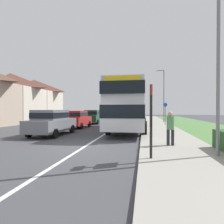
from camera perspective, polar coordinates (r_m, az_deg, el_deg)
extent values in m
plane|color=#424247|center=(8.94, -8.54, -10.60)|extent=(120.00, 120.00, 0.00)
cube|color=silver|center=(16.65, 0.17, -5.34)|extent=(0.14, 60.00, 0.01)
cube|color=#9E998E|center=(14.50, 15.48, -6.04)|extent=(3.20, 68.00, 0.12)
cube|color=#BCBCC1|center=(15.76, 5.42, -0.87)|extent=(2.50, 11.21, 1.65)
cube|color=#BCBCC1|center=(15.80, 5.43, 4.94)|extent=(2.45, 10.98, 1.55)
cube|color=black|center=(15.76, 5.42, 0.33)|extent=(2.52, 11.26, 0.76)
cube|color=black|center=(15.81, 5.43, 5.22)|extent=(2.52, 11.26, 0.72)
cube|color=gold|center=(10.37, 3.09, 9.96)|extent=(2.00, 0.08, 0.44)
cylinder|color=black|center=(19.38, 2.50, -3.02)|extent=(0.30, 1.00, 1.00)
cylinder|color=black|center=(19.23, 9.93, -3.06)|extent=(0.30, 1.00, 1.00)
cylinder|color=black|center=(12.92, -1.17, -4.87)|extent=(0.30, 1.00, 1.00)
cylinder|color=black|center=(12.69, 10.02, -4.98)|extent=(0.30, 1.00, 1.00)
cube|color=slate|center=(13.52, -17.90, -3.82)|extent=(1.81, 4.44, 0.79)
cube|color=slate|center=(13.28, -18.35, -0.80)|extent=(1.59, 2.44, 0.65)
cube|color=black|center=(13.28, -18.35, -0.93)|extent=(1.63, 2.47, 0.36)
cylinder|color=black|center=(15.18, -18.45, -4.84)|extent=(0.20, 0.60, 0.60)
cylinder|color=black|center=(14.43, -12.20, -5.10)|extent=(0.20, 0.60, 0.60)
cylinder|color=black|center=(12.83, -24.30, -5.87)|extent=(0.20, 0.60, 0.60)
cylinder|color=black|center=(11.93, -17.18, -6.33)|extent=(0.20, 0.60, 0.60)
cube|color=#B21E1E|center=(18.35, -10.82, -2.69)|extent=(1.83, 4.06, 0.75)
cube|color=#B21E1E|center=(18.13, -11.05, -0.59)|extent=(1.61, 2.23, 0.61)
cube|color=black|center=(18.13, -11.05, -0.68)|extent=(1.64, 2.26, 0.34)
cylinder|color=black|center=(19.87, -11.96, -3.52)|extent=(0.20, 0.60, 0.60)
cylinder|color=black|center=(19.28, -7.00, -3.64)|extent=(0.20, 0.60, 0.60)
cylinder|color=black|center=(17.56, -15.01, -4.08)|extent=(0.20, 0.60, 0.60)
cylinder|color=black|center=(16.89, -9.47, -4.25)|extent=(0.20, 0.60, 0.60)
cube|color=#19472D|center=(23.44, -5.77, -1.91)|extent=(1.73, 4.01, 0.78)
cube|color=#19472D|center=(23.23, -5.90, -0.18)|extent=(1.53, 2.20, 0.64)
cube|color=black|center=(23.23, -5.90, -0.26)|extent=(1.56, 2.23, 0.36)
cylinder|color=black|center=(24.89, -6.89, -2.67)|extent=(0.20, 0.60, 0.60)
cylinder|color=black|center=(24.46, -3.06, -2.72)|extent=(0.20, 0.60, 0.60)
cylinder|color=black|center=(22.52, -8.70, -3.02)|extent=(0.20, 0.60, 0.60)
cylinder|color=black|center=(22.05, -4.50, -3.09)|extent=(0.20, 0.60, 0.60)
cube|color=navy|center=(28.25, -3.15, -1.56)|extent=(1.84, 4.17, 0.69)
cube|color=navy|center=(28.03, -3.24, -0.29)|extent=(1.62, 2.29, 0.57)
cube|color=black|center=(28.03, -3.24, -0.34)|extent=(1.65, 2.32, 0.32)
cylinder|color=black|center=(29.73, -4.28, -2.12)|extent=(0.20, 0.60, 0.60)
cylinder|color=black|center=(29.35, -0.87, -2.15)|extent=(0.20, 0.60, 0.60)
cylinder|color=black|center=(27.23, -5.60, -2.38)|extent=(0.20, 0.60, 0.60)
cylinder|color=black|center=(26.81, -1.89, -2.42)|extent=(0.20, 0.60, 0.60)
cylinder|color=#23232D|center=(8.96, 16.92, -7.85)|extent=(0.14, 0.14, 0.85)
cylinder|color=#23232D|center=(8.98, 18.20, -7.83)|extent=(0.14, 0.14, 0.85)
cylinder|color=#518C56|center=(8.89, 17.58, -3.21)|extent=(0.34, 0.34, 0.60)
sphere|color=tan|center=(8.87, 17.59, -0.57)|extent=(0.22, 0.22, 0.22)
cylinder|color=black|center=(6.35, 11.96, -3.39)|extent=(0.09, 0.09, 2.60)
cube|color=red|center=(6.37, 11.98, 6.54)|extent=(0.04, 0.44, 0.32)
cube|color=black|center=(6.36, 11.95, -1.13)|extent=(0.06, 0.52, 0.68)
cylinder|color=slate|center=(20.99, 16.10, -1.26)|extent=(0.08, 0.08, 2.10)
cylinder|color=blue|center=(20.98, 16.11, 2.16)|extent=(0.44, 0.03, 0.44)
cylinder|color=slate|center=(7.86, 29.97, 16.55)|extent=(0.12, 0.12, 7.82)
cylinder|color=slate|center=(25.93, 15.70, 4.65)|extent=(0.12, 0.12, 7.11)
cube|color=slate|center=(26.37, 14.73, 12.29)|extent=(0.90, 0.10, 0.10)
cube|color=silver|center=(26.32, 13.73, 12.16)|extent=(0.36, 0.20, 0.14)
cube|color=beige|center=(28.91, -28.82, 1.76)|extent=(7.76, 5.43, 4.67)
pyramid|color=brown|center=(29.18, -28.85, 8.42)|extent=(7.76, 5.43, 2.10)
cube|color=beige|center=(33.43, -22.88, 1.63)|extent=(7.76, 5.43, 4.67)
pyramid|color=brown|center=(33.66, -22.91, 7.40)|extent=(7.76, 5.43, 2.10)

